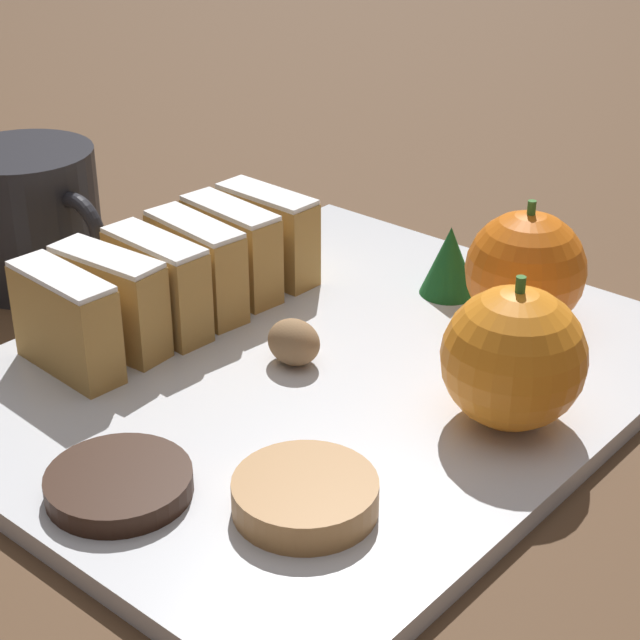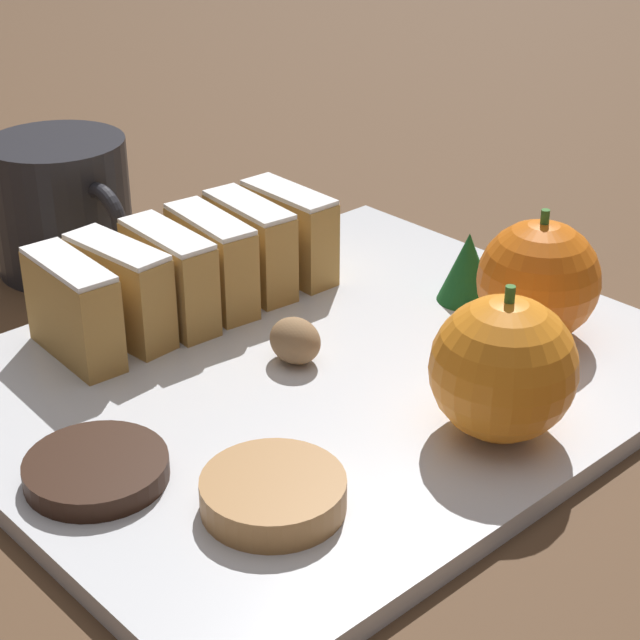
{
  "view_description": "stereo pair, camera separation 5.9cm",
  "coord_description": "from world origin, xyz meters",
  "px_view_note": "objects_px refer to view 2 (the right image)",
  "views": [
    {
      "loc": [
        0.34,
        -0.4,
        0.31
      ],
      "look_at": [
        0.0,
        0.0,
        0.04
      ],
      "focal_mm": 60.0,
      "sensor_mm": 36.0,
      "label": 1
    },
    {
      "loc": [
        0.38,
        -0.35,
        0.31
      ],
      "look_at": [
        0.0,
        0.0,
        0.04
      ],
      "focal_mm": 60.0,
      "sensor_mm": 36.0,
      "label": 2
    }
  ],
  "objects_px": {
    "orange_far": "(503,369)",
    "walnut": "(295,341)",
    "coffee_mug": "(63,206)",
    "orange_near": "(538,280)",
    "chocolate_cookie": "(96,469)"
  },
  "relations": [
    {
      "from": "orange_far",
      "to": "chocolate_cookie",
      "type": "distance_m",
      "value": 0.2
    },
    {
      "from": "coffee_mug",
      "to": "orange_near",
      "type": "bearing_deg",
      "value": 25.1
    },
    {
      "from": "orange_far",
      "to": "walnut",
      "type": "xyz_separation_m",
      "value": [
        -0.12,
        -0.03,
        -0.02
      ]
    },
    {
      "from": "walnut",
      "to": "chocolate_cookie",
      "type": "xyz_separation_m",
      "value": [
        0.02,
        -0.14,
        -0.01
      ]
    },
    {
      "from": "orange_far",
      "to": "walnut",
      "type": "distance_m",
      "value": 0.13
    },
    {
      "from": "orange_far",
      "to": "coffee_mug",
      "type": "height_order",
      "value": "orange_far"
    },
    {
      "from": "orange_near",
      "to": "chocolate_cookie",
      "type": "xyz_separation_m",
      "value": [
        -0.05,
        -0.27,
        -0.03
      ]
    },
    {
      "from": "orange_far",
      "to": "chocolate_cookie",
      "type": "relative_size",
      "value": 1.19
    },
    {
      "from": "orange_far",
      "to": "walnut",
      "type": "bearing_deg",
      "value": -167.71
    },
    {
      "from": "walnut",
      "to": "coffee_mug",
      "type": "xyz_separation_m",
      "value": [
        -0.22,
        -0.01,
        0.02
      ]
    },
    {
      "from": "orange_near",
      "to": "chocolate_cookie",
      "type": "height_order",
      "value": "orange_near"
    },
    {
      "from": "orange_near",
      "to": "orange_far",
      "type": "height_order",
      "value": "orange_far"
    },
    {
      "from": "walnut",
      "to": "orange_near",
      "type": "bearing_deg",
      "value": 59.62
    },
    {
      "from": "orange_far",
      "to": "walnut",
      "type": "height_order",
      "value": "orange_far"
    },
    {
      "from": "orange_far",
      "to": "orange_near",
      "type": "bearing_deg",
      "value": 117.9
    }
  ]
}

